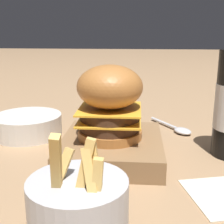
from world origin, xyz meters
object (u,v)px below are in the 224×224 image
fries_basket (80,209)px  spoon (179,129)px  burger (110,101)px  side_bowl (28,124)px  serving_board (112,147)px

fries_basket → spoon: fries_basket is taller
burger → fries_basket: size_ratio=0.97×
spoon → fries_basket: bearing=-55.2°
burger → side_bowl: size_ratio=0.89×
burger → side_bowl: (0.10, 0.20, -0.08)m
burger → spoon: size_ratio=1.04×
burger → spoon: burger is taller
serving_board → burger: 0.09m
burger → fries_basket: burger is taller
burger → fries_basket: 0.25m
serving_board → burger: bearing=64.7°
side_bowl → fries_basket: bearing=-152.2°
serving_board → burger: size_ratio=1.55×
serving_board → side_bowl: size_ratio=1.39×
serving_board → burger: (0.00, 0.00, 0.09)m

